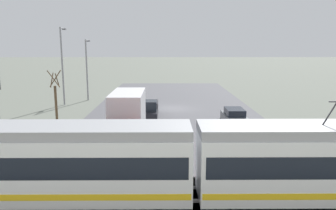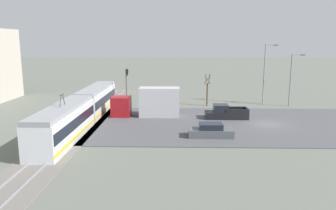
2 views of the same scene
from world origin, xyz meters
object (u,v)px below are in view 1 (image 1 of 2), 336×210
Objects in this scene: box_truck at (126,123)px; street_lamp_mid_block at (87,65)px; pickup_truck at (148,111)px; street_tree at (56,99)px; street_lamp_near_crossing at (63,61)px; light_rail_tram at (194,162)px; sedan_car_0 at (234,117)px.

box_truck is 22.29m from street_lamp_mid_block.
street_tree is (8.63, 1.57, 1.50)m from pickup_truck.
street_lamp_near_crossing is (9.65, -17.34, 3.48)m from box_truck.
light_rail_tram is 4.91× the size of pickup_truck.
light_rail_tram is 3.00× the size of box_truck.
pickup_truck is at bearing -169.68° from street_tree.
sedan_car_0 is 0.58× the size of street_lamp_mid_block.
street_lamp_mid_block is (11.71, -28.48, 2.81)m from light_rail_tram.
street_tree is (16.79, -1.15, 1.59)m from sedan_car_0.
sedan_car_0 is at bearing 176.07° from street_tree.
box_truck is 11.58m from sedan_car_0.
pickup_truck is 13.87m from street_lamp_near_crossing.
street_lamp_near_crossing is 4.10m from street_lamp_mid_block.
light_rail_tram is 5.76× the size of sedan_car_0.
sedan_car_0 is 0.49× the size of street_lamp_near_crossing.
light_rail_tram is 15.55m from sedan_car_0.
street_lamp_near_crossing reaches higher than street_tree.
pickup_truck is at bearing -18.46° from sedan_car_0.
sedan_car_0 is at bearing 140.44° from street_lamp_mid_block.
street_lamp_near_crossing is 1.18× the size of street_lamp_mid_block.
street_lamp_near_crossing is (18.81, -10.35, 4.65)m from sedan_car_0.
street_lamp_mid_block is (-2.10, -3.45, -0.72)m from street_lamp_near_crossing.
street_lamp_near_crossing reaches higher than box_truck.
street_tree is at bearing -46.88° from box_truck.
light_rail_tram is 17.72m from pickup_truck.
street_tree is (11.79, -15.84, 0.47)m from light_rail_tram.
box_truck is 11.17m from street_tree.
sedan_car_0 is (-9.16, -6.99, -1.17)m from box_truck.
light_rail_tram is 5.37× the size of street_tree.
pickup_truck is at bearing -95.87° from box_truck.
pickup_truck is (3.16, -17.41, -1.03)m from light_rail_tram.
pickup_truck is 8.89m from street_tree.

